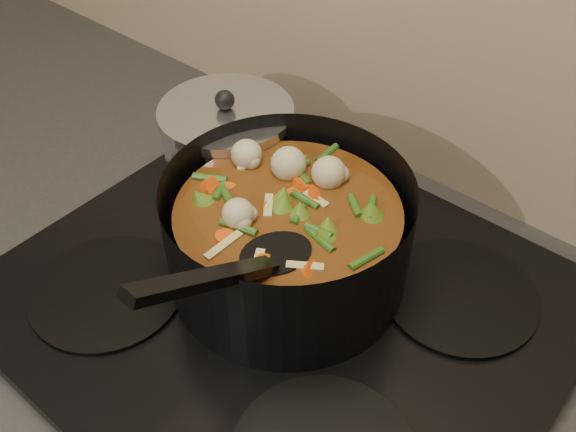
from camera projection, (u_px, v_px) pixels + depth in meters
The scene contains 3 objects.
stovetop at pixel (283, 299), 0.76m from camera, with size 0.62×0.54×0.03m.
stockpot at pixel (288, 237), 0.73m from camera, with size 0.33×0.40×0.21m.
saucepan at pixel (228, 146), 0.86m from camera, with size 0.18×0.18×0.15m.
Camera 1 is at (0.32, 1.56, 1.51)m, focal length 40.00 mm.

